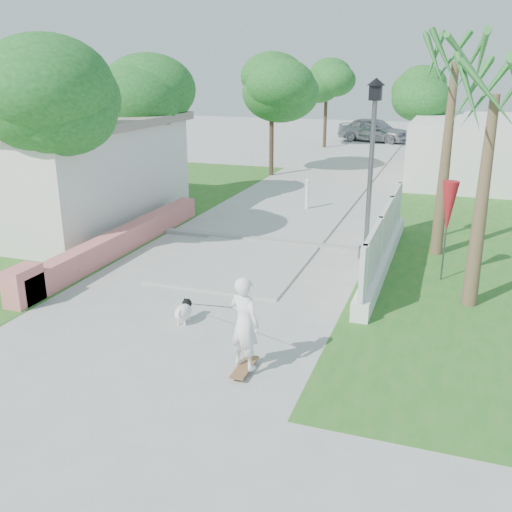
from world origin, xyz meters
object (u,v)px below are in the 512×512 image
at_px(street_lamp, 371,164).
at_px(patio_umbrella, 448,209).
at_px(bollard, 307,194).
at_px(skateboarder, 213,308).
at_px(dog, 184,311).
at_px(parked_car, 374,130).

height_order(street_lamp, patio_umbrella, street_lamp).
bearing_deg(bollard, skateboarder, -84.79).
height_order(patio_umbrella, dog, patio_umbrella).
bearing_deg(dog, skateboarder, -43.16).
height_order(skateboarder, dog, skateboarder).
bearing_deg(dog, parked_car, 85.05).
bearing_deg(parked_car, street_lamp, -154.49).
relative_size(patio_umbrella, dog, 3.61).
xyz_separation_m(dog, parked_car, (-0.54, 29.01, 0.55)).
relative_size(bollard, dog, 1.71).
bearing_deg(skateboarder, dog, -15.73).
height_order(dog, parked_car, parked_car).
distance_m(bollard, parked_car, 19.49).
relative_size(street_lamp, bollard, 4.07).
distance_m(street_lamp, patio_umbrella, 2.27).
distance_m(patio_umbrella, dog, 6.27).
distance_m(street_lamp, dog, 6.11).
relative_size(patio_umbrella, parked_car, 0.50).
relative_size(bollard, patio_umbrella, 0.47).
bearing_deg(dog, street_lamp, 55.88).
relative_size(dog, parked_car, 0.14).
relative_size(street_lamp, patio_umbrella, 1.93).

